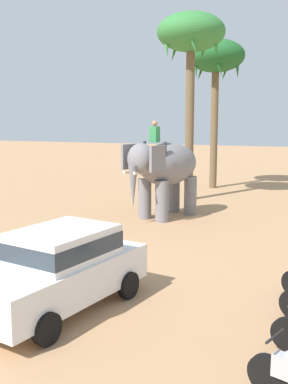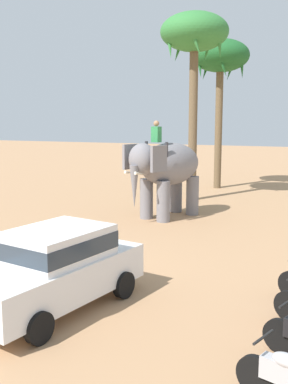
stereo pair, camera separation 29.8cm
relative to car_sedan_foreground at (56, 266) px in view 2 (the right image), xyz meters
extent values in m
plane|color=tan|center=(-1.52, 0.73, -0.93)|extent=(120.00, 120.00, 0.00)
cube|color=white|center=(-0.01, -0.04, -0.25)|extent=(2.39, 4.33, 0.76)
cube|color=white|center=(0.01, 0.06, 0.45)|extent=(1.90, 2.34, 0.64)
cube|color=#2D3842|center=(0.01, 0.06, 0.45)|extent=(1.92, 2.36, 0.35)
cylinder|color=black|center=(0.61, -1.44, -0.63)|extent=(0.28, 0.62, 0.60)
cylinder|color=black|center=(1.05, 1.07, -0.63)|extent=(0.28, 0.62, 0.60)
cylinder|color=black|center=(-0.62, 1.36, -0.63)|extent=(0.28, 0.62, 0.60)
ellipsoid|color=slate|center=(-1.04, 9.61, 1.22)|extent=(2.54, 3.46, 1.70)
cylinder|color=slate|center=(-0.93, 8.58, -0.13)|extent=(0.52, 0.52, 1.60)
cylinder|color=slate|center=(-1.76, 8.87, -0.13)|extent=(0.52, 0.52, 1.60)
cylinder|color=slate|center=(-0.32, 10.34, -0.13)|extent=(0.52, 0.52, 1.60)
cylinder|color=slate|center=(-1.15, 10.63, -0.13)|extent=(0.52, 0.52, 1.60)
ellipsoid|color=slate|center=(-1.58, 8.07, 1.52)|extent=(1.37, 1.31, 1.20)
cube|color=slate|center=(-0.87, 7.93, 1.57)|extent=(0.38, 0.79, 0.96)
cube|color=slate|center=(-2.23, 8.40, 1.57)|extent=(0.38, 0.79, 0.96)
cone|color=slate|center=(-1.73, 7.65, 0.52)|extent=(0.46, 0.46, 1.60)
cone|color=beige|center=(-1.47, 7.61, 1.02)|extent=(0.30, 0.57, 0.21)
cone|color=beige|center=(-1.96, 7.78, 1.02)|extent=(0.30, 0.57, 0.21)
cube|color=#338C4C|center=(-1.32, 8.80, 2.42)|extent=(0.40, 0.34, 0.60)
sphere|color=#A87A56|center=(-1.32, 8.80, 2.84)|extent=(0.22, 0.22, 0.22)
cylinder|color=#333338|center=(-0.83, 8.63, 1.87)|extent=(0.12, 0.12, 0.55)
cylinder|color=#333338|center=(-1.81, 8.97, 1.87)|extent=(0.12, 0.12, 0.55)
cylinder|color=black|center=(4.39, -1.46, -0.63)|extent=(0.60, 0.28, 0.60)
ellipsoid|color=#ADADB2|center=(4.81, -1.60, -0.23)|extent=(0.49, 0.37, 0.20)
cylinder|color=black|center=(4.47, -1.48, -0.01)|extent=(0.21, 0.53, 0.04)
cylinder|color=black|center=(4.54, -0.05, -0.63)|extent=(0.60, 0.28, 0.60)
cylinder|color=black|center=(4.63, -0.08, -0.01)|extent=(0.21, 0.54, 0.04)
cylinder|color=black|center=(4.53, 1.33, -0.63)|extent=(0.59, 0.32, 0.60)
cylinder|color=brown|center=(-1.41, 13.70, 2.95)|extent=(0.41, 0.41, 7.75)
ellipsoid|color=#337A38|center=(-1.41, 13.70, 7.02)|extent=(3.20, 3.20, 1.80)
cone|color=#337A38|center=(-0.21, 13.70, 6.52)|extent=(0.40, 0.92, 1.64)
cone|color=#337A38|center=(-1.04, 14.84, 6.52)|extent=(0.91, 0.57, 1.67)
cone|color=#337A38|center=(-2.38, 14.40, 6.52)|extent=(0.73, 0.83, 1.69)
cone|color=#337A38|center=(-2.38, 12.99, 6.52)|extent=(0.73, 0.83, 1.69)
cone|color=#337A38|center=(-1.04, 12.56, 6.52)|extent=(0.91, 0.57, 1.67)
cylinder|color=brown|center=(-1.27, 18.06, 2.67)|extent=(0.41, 0.41, 7.20)
ellipsoid|color=#1E5B28|center=(-1.27, 18.06, 6.48)|extent=(3.20, 3.20, 1.80)
cone|color=#1E5B28|center=(-0.07, 18.06, 5.98)|extent=(0.40, 0.92, 1.64)
cone|color=#1E5B28|center=(-0.90, 19.21, 5.98)|extent=(0.91, 0.57, 1.67)
cone|color=#1E5B28|center=(-2.24, 18.77, 5.98)|extent=(0.73, 0.83, 1.69)
cone|color=#1E5B28|center=(-2.24, 17.36, 5.98)|extent=(0.73, 0.83, 1.69)
cone|color=#1E5B28|center=(-0.90, 16.92, 5.98)|extent=(0.91, 0.57, 1.67)
camera|label=1|loc=(5.08, -7.79, 3.01)|focal=43.00mm
camera|label=2|loc=(5.35, -7.68, 3.01)|focal=43.00mm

